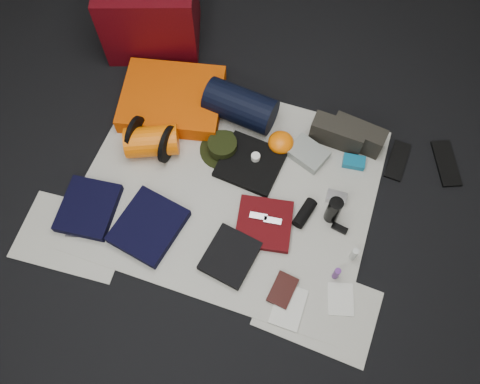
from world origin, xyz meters
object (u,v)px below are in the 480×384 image
(paperback_book, at_px, (283,290))
(compact_camera, at_px, (336,197))
(red_cabinet, at_px, (150,10))
(stuff_sack, at_px, (152,141))
(sleeping_pad, at_px, (172,99))
(navy_duffel, at_px, (240,106))
(water_bottle, at_px, (333,210))

(paperback_book, bearing_deg, compact_camera, 84.72)
(red_cabinet, distance_m, paperback_book, 1.88)
(stuff_sack, bearing_deg, paperback_book, -30.39)
(sleeping_pad, relative_size, navy_duffel, 1.44)
(red_cabinet, distance_m, water_bottle, 1.67)
(sleeping_pad, distance_m, water_bottle, 1.18)
(paperback_book, bearing_deg, water_bottle, 81.95)
(water_bottle, xyz_separation_m, compact_camera, (0.00, 0.11, -0.07))
(red_cabinet, bearing_deg, water_bottle, -51.24)
(stuff_sack, distance_m, paperback_book, 1.11)
(sleeping_pad, distance_m, compact_camera, 1.14)
(navy_duffel, bearing_deg, sleeping_pad, -166.80)
(stuff_sack, xyz_separation_m, compact_camera, (1.09, 0.03, -0.07))
(sleeping_pad, distance_m, stuff_sack, 0.34)
(red_cabinet, xyz_separation_m, compact_camera, (1.42, -0.77, -0.21))
(red_cabinet, xyz_separation_m, navy_duffel, (0.73, -0.42, -0.12))
(navy_duffel, height_order, water_bottle, navy_duffel)
(water_bottle, relative_size, compact_camera, 1.73)
(sleeping_pad, height_order, compact_camera, sleeping_pad)
(sleeping_pad, xyz_separation_m, navy_duffel, (0.42, 0.05, 0.05))
(navy_duffel, bearing_deg, water_bottle, -27.76)
(sleeping_pad, bearing_deg, red_cabinet, 124.01)
(navy_duffel, xyz_separation_m, water_bottle, (0.68, -0.47, -0.01))
(sleeping_pad, relative_size, paperback_book, 3.49)
(stuff_sack, relative_size, compact_camera, 2.69)
(paperback_book, bearing_deg, stuff_sack, 157.10)
(water_bottle, distance_m, compact_camera, 0.14)
(red_cabinet, relative_size, navy_duffel, 1.39)
(navy_duffel, xyz_separation_m, compact_camera, (0.68, -0.35, -0.09))
(stuff_sack, relative_size, paperback_book, 1.74)
(water_bottle, bearing_deg, compact_camera, 89.19)
(sleeping_pad, height_order, paperback_book, sleeping_pad)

